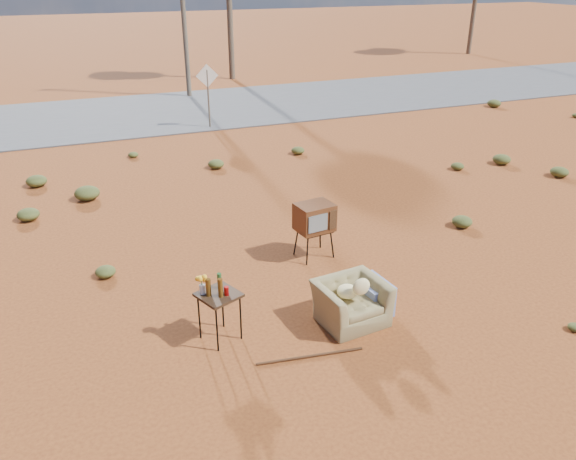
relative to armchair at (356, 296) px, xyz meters
name	(u,v)px	position (x,y,z in m)	size (l,w,h in m)	color
ground	(306,311)	(-0.65, 0.49, -0.43)	(140.00, 140.00, 0.00)	#974D1E
highway	(153,112)	(-0.65, 15.49, -0.41)	(140.00, 7.00, 0.04)	#565659
armchair	(356,296)	(0.00, 0.00, 0.00)	(1.29, 0.90, 0.92)	olive
tv_unit	(315,218)	(0.28, 2.22, 0.39)	(0.75, 0.63, 1.10)	black
side_table	(215,292)	(-2.19, 0.30, 0.39)	(0.72, 0.72, 1.11)	#332112
rusty_bar	(310,356)	(-1.07, -0.65, -0.41)	(0.04, 0.04, 1.60)	#4D2A14
road_sign	(208,85)	(0.85, 12.49, 1.07)	(0.78, 0.06, 2.19)	brown
scrub_patch	(195,213)	(-1.47, 4.90, -0.29)	(17.49, 8.07, 0.33)	#4F5425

